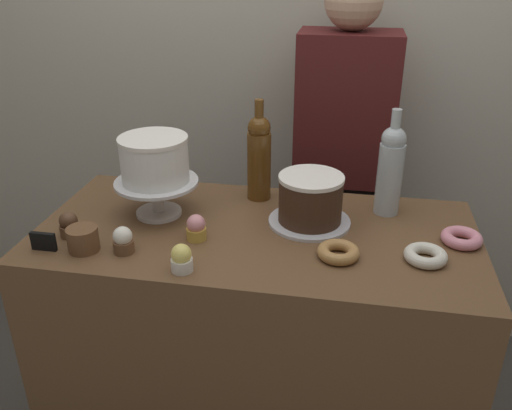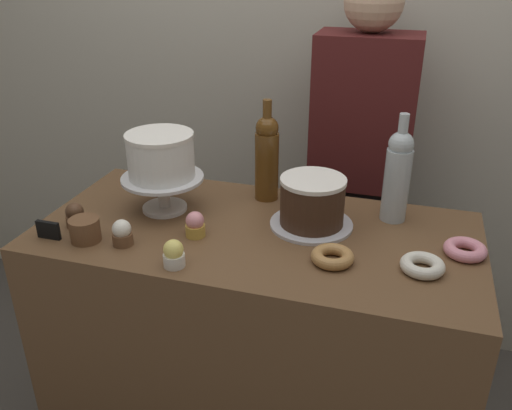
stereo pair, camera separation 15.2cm
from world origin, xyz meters
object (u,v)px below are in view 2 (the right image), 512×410
at_px(cupcake_strawberry, 195,225).
at_px(cupcake_lemon, 174,254).
at_px(wine_bottle_clear, 397,174).
at_px(donut_pink, 465,250).
at_px(cupcake_vanilla, 122,233).
at_px(price_sign_chalkboard, 48,230).
at_px(chocolate_round_cake, 312,201).
at_px(white_layer_cake, 161,155).
at_px(cupcake_chocolate, 75,215).
at_px(wine_bottle_amber, 267,156).
at_px(donut_sugar, 422,265).
at_px(cake_stand_pedestal, 163,187).
at_px(donut_maple, 332,257).
at_px(cookie_stack, 85,230).
at_px(barista_figure, 358,185).

bearing_deg(cupcake_strawberry, cupcake_lemon, -86.81).
distance_m(wine_bottle_clear, donut_pink, 0.29).
xyz_separation_m(cupcake_vanilla, price_sign_chalkboard, (-0.22, -0.03, -0.01)).
relative_size(wine_bottle_clear, price_sign_chalkboard, 4.65).
bearing_deg(chocolate_round_cake, white_layer_cake, -176.92).
height_order(cupcake_vanilla, cupcake_chocolate, same).
height_order(wine_bottle_amber, cupcake_lemon, wine_bottle_amber).
height_order(chocolate_round_cake, cupcake_chocolate, chocolate_round_cake).
distance_m(chocolate_round_cake, cupcake_lemon, 0.43).
distance_m(wine_bottle_clear, donut_sugar, 0.32).
bearing_deg(white_layer_cake, cupcake_strawberry, -39.50).
bearing_deg(wine_bottle_clear, cake_stand_pedestal, -168.47).
distance_m(white_layer_cake, cupcake_strawberry, 0.25).
height_order(donut_maple, cookie_stack, cookie_stack).
xyz_separation_m(white_layer_cake, donut_pink, (0.88, -0.02, -0.16)).
height_order(wine_bottle_amber, cupcake_vanilla, wine_bottle_amber).
bearing_deg(barista_figure, chocolate_round_cake, -98.05).
xyz_separation_m(white_layer_cake, cupcake_chocolate, (-0.20, -0.18, -0.14)).
xyz_separation_m(cupcake_vanilla, cupcake_lemon, (0.18, -0.06, 0.00)).
bearing_deg(wine_bottle_amber, wine_bottle_clear, -4.98).
bearing_deg(cake_stand_pedestal, donut_maple, -15.96).
bearing_deg(donut_pink, donut_sugar, -133.21).
xyz_separation_m(cookie_stack, price_sign_chalkboard, (-0.11, -0.02, -0.01)).
relative_size(wine_bottle_clear, cookie_stack, 3.87).
bearing_deg(cake_stand_pedestal, white_layer_cake, 90.00).
relative_size(chocolate_round_cake, barista_figure, 0.12).
bearing_deg(wine_bottle_clear, wine_bottle_amber, 175.02).
relative_size(cookie_stack, barista_figure, 0.05).
distance_m(cake_stand_pedestal, donut_pink, 0.89).
bearing_deg(donut_sugar, cupcake_chocolate, -177.64).
bearing_deg(chocolate_round_cake, wine_bottle_amber, 140.04).
distance_m(chocolate_round_cake, barista_figure, 0.57).
relative_size(cake_stand_pedestal, barista_figure, 0.16).
bearing_deg(wine_bottle_amber, donut_maple, -50.77).
relative_size(cupcake_vanilla, donut_sugar, 0.66).
bearing_deg(cupcake_chocolate, price_sign_chalkboard, -109.49).
bearing_deg(cookie_stack, donut_sugar, 6.73).
relative_size(cupcake_chocolate, price_sign_chalkboard, 1.06).
xyz_separation_m(wine_bottle_clear, price_sign_chalkboard, (-0.92, -0.40, -0.12)).
height_order(chocolate_round_cake, wine_bottle_amber, wine_bottle_amber).
bearing_deg(donut_pink, white_layer_cake, 178.66).
relative_size(cupcake_lemon, cupcake_chocolate, 1.00).
relative_size(donut_maple, price_sign_chalkboard, 1.60).
bearing_deg(cake_stand_pedestal, barista_figure, 46.43).
height_order(wine_bottle_clear, cupcake_vanilla, wine_bottle_clear).
height_order(cupcake_chocolate, cookie_stack, cupcake_chocolate).
bearing_deg(white_layer_cake, cupcake_lemon, -60.47).
distance_m(cake_stand_pedestal, cookie_stack, 0.28).
bearing_deg(cupcake_chocolate, wine_bottle_amber, 36.03).
height_order(white_layer_cake, cookie_stack, white_layer_cake).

